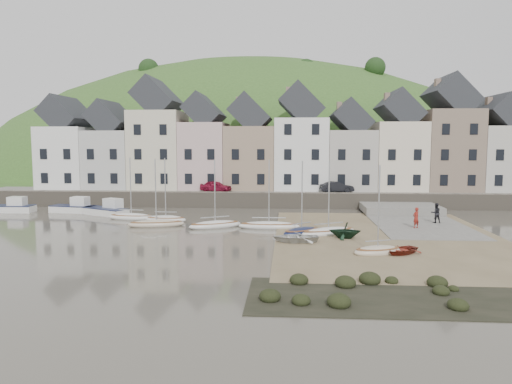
# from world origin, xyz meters

# --- Properties ---
(ground) EXTENTS (160.00, 160.00, 0.00)m
(ground) POSITION_xyz_m (0.00, 0.00, 0.00)
(ground) COLOR #4B473B
(ground) RESTS_ON ground
(quay_land) EXTENTS (90.00, 30.00, 1.50)m
(quay_land) POSITION_xyz_m (0.00, 32.00, 0.75)
(quay_land) COLOR #365823
(quay_land) RESTS_ON ground
(quay_street) EXTENTS (70.00, 7.00, 0.10)m
(quay_street) POSITION_xyz_m (0.00, 20.50, 1.55)
(quay_street) COLOR slate
(quay_street) RESTS_ON quay_land
(seawall) EXTENTS (70.00, 1.20, 1.80)m
(seawall) POSITION_xyz_m (0.00, 17.00, 0.90)
(seawall) COLOR slate
(seawall) RESTS_ON ground
(beach) EXTENTS (18.00, 26.00, 0.06)m
(beach) POSITION_xyz_m (11.00, 0.00, 0.03)
(beach) COLOR brown
(beach) RESTS_ON ground
(slipway) EXTENTS (8.00, 18.00, 0.12)m
(slipway) POSITION_xyz_m (15.00, 8.00, 0.06)
(slipway) COLOR slate
(slipway) RESTS_ON ground
(hillside) EXTENTS (134.40, 84.00, 84.00)m
(hillside) POSITION_xyz_m (-5.00, 60.00, -17.99)
(hillside) COLOR #365823
(hillside) RESTS_ON ground
(townhouse_terrace) EXTENTS (61.05, 8.00, 13.93)m
(townhouse_terrace) POSITION_xyz_m (1.76, 24.00, 7.32)
(townhouse_terrace) COLOR white
(townhouse_terrace) RESTS_ON quay_land
(sailboat_0) EXTENTS (4.78, 2.01, 6.32)m
(sailboat_0) POSITION_xyz_m (-12.49, 7.85, 0.26)
(sailboat_0) COLOR white
(sailboat_0) RESTS_ON ground
(sailboat_1) EXTENTS (4.04, 1.74, 6.32)m
(sailboat_1) POSITION_xyz_m (-8.72, 6.67, 0.27)
(sailboat_1) COLOR white
(sailboat_1) RESTS_ON ground
(sailboat_2) EXTENTS (5.30, 2.65, 6.32)m
(sailboat_2) POSITION_xyz_m (-8.95, 4.11, 0.26)
(sailboat_2) COLOR beige
(sailboat_2) RESTS_ON ground
(sailboat_3) EXTENTS (5.03, 3.65, 6.32)m
(sailboat_3) POSITION_xyz_m (-3.53, 3.88, 0.26)
(sailboat_3) COLOR white
(sailboat_3) RESTS_ON ground
(sailboat_4) EXTENTS (5.46, 1.53, 6.32)m
(sailboat_4) POSITION_xyz_m (1.30, 3.82, 0.26)
(sailboat_4) COLOR white
(sailboat_4) RESTS_ON ground
(sailboat_5) EXTENTS (3.80, 3.56, 6.32)m
(sailboat_5) POSITION_xyz_m (4.12, 1.08, 0.27)
(sailboat_5) COLOR #131B3C
(sailboat_5) RESTS_ON ground
(sailboat_6) EXTENTS (5.22, 3.86, 6.32)m
(sailboat_6) POSITION_xyz_m (6.32, 1.15, 0.26)
(sailboat_6) COLOR white
(sailboat_6) RESTS_ON ground
(sailboat_7) EXTENTS (3.79, 2.58, 6.32)m
(sailboat_7) POSITION_xyz_m (9.11, -5.68, 0.27)
(sailboat_7) COLOR beige
(sailboat_7) RESTS_ON ground
(motorboat_0) EXTENTS (5.58, 4.08, 1.70)m
(motorboat_0) POSITION_xyz_m (-15.94, 10.47, 0.58)
(motorboat_0) COLOR white
(motorboat_0) RESTS_ON ground
(motorboat_1) EXTENTS (4.98, 1.81, 1.70)m
(motorboat_1) POSITION_xyz_m (-26.99, 11.77, 0.58)
(motorboat_1) COLOR white
(motorboat_1) RESTS_ON ground
(motorboat_2) EXTENTS (5.17, 2.53, 1.70)m
(motorboat_2) POSITION_xyz_m (-20.12, 12.05, 0.58)
(motorboat_2) COLOR white
(motorboat_2) RESTS_ON ground
(rowboat_white) EXTENTS (3.66, 2.77, 0.71)m
(rowboat_white) POSITION_xyz_m (3.56, -2.18, 0.42)
(rowboat_white) COLOR silver
(rowboat_white) RESTS_ON beach
(rowboat_green) EXTENTS (2.62, 2.32, 1.28)m
(rowboat_green) POSITION_xyz_m (7.47, -0.54, 0.70)
(rowboat_green) COLOR black
(rowboat_green) RESTS_ON beach
(rowboat_red) EXTENTS (3.29, 3.20, 0.56)m
(rowboat_red) POSITION_xyz_m (10.73, -5.63, 0.34)
(rowboat_red) COLOR maroon
(rowboat_red) RESTS_ON beach
(person_red) EXTENTS (0.79, 0.74, 1.82)m
(person_red) POSITION_xyz_m (14.16, 4.14, 1.03)
(person_red) COLOR maroon
(person_red) RESTS_ON slipway
(person_dark) EXTENTS (0.95, 0.77, 1.85)m
(person_dark) POSITION_xyz_m (16.71, 7.00, 1.05)
(person_dark) COLOR black
(person_dark) RESTS_ON slipway
(car_left) EXTENTS (4.12, 2.52, 1.31)m
(car_left) POSITION_xyz_m (-5.81, 19.50, 2.26)
(car_left) COLOR maroon
(car_left) RESTS_ON quay_street
(car_right) EXTENTS (4.13, 2.03, 1.30)m
(car_right) POSITION_xyz_m (8.78, 19.50, 2.25)
(car_right) COLOR black
(car_right) RESTS_ON quay_street
(shore_rocks) EXTENTS (14.00, 6.09, 0.77)m
(shore_rocks) POSITION_xyz_m (7.16, -14.55, 0.15)
(shore_rocks) COLOR black
(shore_rocks) RESTS_ON ground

